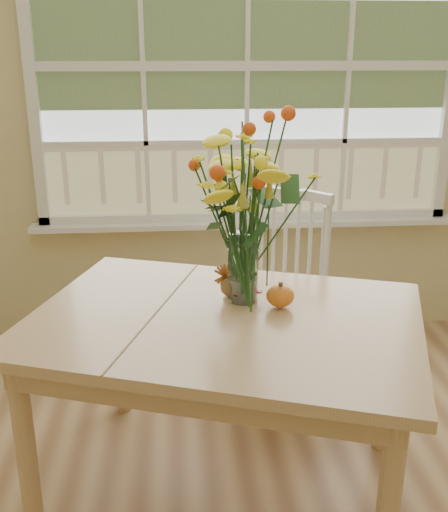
{
  "coord_description": "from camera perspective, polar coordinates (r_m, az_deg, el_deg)",
  "views": [
    {
      "loc": [
        -0.39,
        -1.09,
        1.63
      ],
      "look_at": [
        -0.23,
        0.87,
        0.95
      ],
      "focal_mm": 42.0,
      "sensor_mm": 36.0,
      "label": 1
    }
  ],
  "objects": [
    {
      "name": "pumpkin",
      "position": [
        2.21,
        5.37,
        -3.92
      ],
      "size": [
        0.1,
        0.1,
        0.08
      ],
      "primitive_type": "ellipsoid",
      "color": "orange",
      "rests_on": "dining_table"
    },
    {
      "name": "turkey_figurine",
      "position": [
        2.26,
        0.91,
        -2.99
      ],
      "size": [
        0.11,
        0.09,
        0.13
      ],
      "rotation": [
        0.0,
        0.0,
        -0.16
      ],
      "color": "#CCB78C",
      "rests_on": "dining_table"
    },
    {
      "name": "windsor_chair",
      "position": [
        2.89,
        5.01,
        -2.93
      ],
      "size": [
        0.62,
        0.61,
        0.99
      ],
      "rotation": [
        0.0,
        0.0,
        -0.54
      ],
      "color": "white",
      "rests_on": "floor"
    },
    {
      "name": "dining_table",
      "position": [
        2.18,
        0.04,
        -7.93
      ],
      "size": [
        1.61,
        1.37,
        0.73
      ],
      "rotation": [
        0.0,
        0.0,
        -0.33
      ],
      "color": "tan",
      "rests_on": "floor"
    },
    {
      "name": "dark_gourd",
      "position": [
        2.28,
        1.3,
        -3.17
      ],
      "size": [
        0.13,
        0.08,
        0.07
      ],
      "color": "#38160F",
      "rests_on": "dining_table"
    },
    {
      "name": "flower_vase",
      "position": [
        2.16,
        1.88,
        5.27
      ],
      "size": [
        0.54,
        0.54,
        0.64
      ],
      "color": "white",
      "rests_on": "dining_table"
    },
    {
      "name": "wall_back",
      "position": [
        3.37,
        2.12,
        14.27
      ],
      "size": [
        4.0,
        0.02,
        2.7
      ],
      "primitive_type": "cube",
      "color": "beige",
      "rests_on": "floor"
    },
    {
      "name": "window",
      "position": [
        3.33,
        2.24,
        17.33
      ],
      "size": [
        2.42,
        0.12,
        1.74
      ],
      "color": "silver",
      "rests_on": "wall_back"
    }
  ]
}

